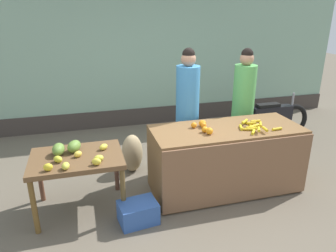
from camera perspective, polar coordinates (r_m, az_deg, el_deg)
ground_plane at (r=4.51m, az=4.10°, el=-11.65°), size 24.00×24.00×0.00m
market_wall_back at (r=6.71m, az=-4.23°, el=14.74°), size 8.80×0.23×3.51m
fruit_stall_counter at (r=4.45m, az=10.24°, el=-5.80°), size 2.00×0.85×0.90m
side_table_wooden at (r=3.99m, az=-15.93°, el=-6.37°), size 1.08×0.78×0.74m
banana_bunch_pile at (r=4.34m, az=15.12°, el=-0.04°), size 0.54×0.47×0.07m
orange_pile at (r=4.17m, az=6.31°, el=-0.06°), size 0.22×0.39×0.09m
mango_papaya_pile at (r=3.95m, az=-17.03°, el=-4.36°), size 0.74×0.64×0.14m
vendor_woman_blue_shirt at (r=4.72m, az=3.47°, el=2.58°), size 0.34×0.34×1.87m
vendor_woman_green_shirt at (r=5.17m, az=13.23°, el=3.41°), size 0.34×0.34×1.83m
parked_motorcycle at (r=6.37m, az=17.94°, el=1.25°), size 1.60×0.18×0.88m
produce_crate at (r=3.90m, az=-5.37°, el=-15.12°), size 0.48×0.37×0.26m
produce_sack at (r=4.93m, az=-6.42°, el=-4.85°), size 0.47×0.47×0.59m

